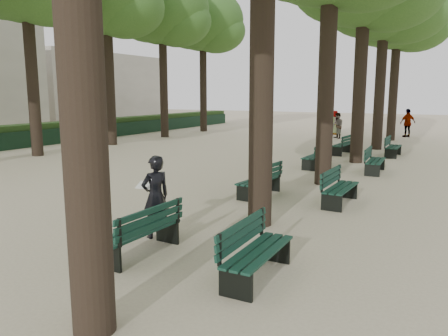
% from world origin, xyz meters
% --- Properties ---
extents(ground, '(120.00, 120.00, 0.00)m').
position_xyz_m(ground, '(0.00, 0.00, 0.00)').
color(ground, beige).
rests_on(ground, ground).
extents(tree_central_5, '(6.00, 6.00, 9.95)m').
position_xyz_m(tree_central_5, '(1.50, 23.00, 7.65)').
color(tree_central_5, '#33261C').
rests_on(tree_central_5, ground).
extents(tree_far_4, '(6.00, 6.00, 10.45)m').
position_xyz_m(tree_far_4, '(-12.00, 18.00, 8.14)').
color(tree_far_4, '#33261C').
rests_on(tree_far_4, ground).
extents(tree_far_5, '(6.00, 6.00, 10.45)m').
position_xyz_m(tree_far_5, '(-12.00, 23.00, 8.14)').
color(tree_far_5, '#33261C').
rests_on(tree_far_5, ground).
extents(bench_left_0, '(0.63, 1.82, 0.92)m').
position_xyz_m(bench_left_0, '(0.37, 0.27, 0.27)').
color(bench_left_0, black).
rests_on(bench_left_0, ground).
extents(bench_left_1, '(0.72, 1.84, 0.92)m').
position_xyz_m(bench_left_1, '(0.37, 5.52, 0.27)').
color(bench_left_1, black).
rests_on(bench_left_1, ground).
extents(bench_left_2, '(0.63, 1.82, 0.92)m').
position_xyz_m(bench_left_2, '(0.37, 10.91, 0.27)').
color(bench_left_2, black).
rests_on(bench_left_2, ground).
extents(bench_left_3, '(0.71, 1.84, 0.92)m').
position_xyz_m(bench_left_3, '(0.37, 15.25, 0.27)').
color(bench_left_3, black).
rests_on(bench_left_3, ground).
extents(bench_right_0, '(0.60, 1.81, 0.92)m').
position_xyz_m(bench_right_0, '(2.63, 0.35, 0.27)').
color(bench_right_0, black).
rests_on(bench_right_0, ground).
extents(bench_right_1, '(0.61, 1.81, 0.92)m').
position_xyz_m(bench_right_1, '(2.63, 5.64, 0.27)').
color(bench_right_1, black).
rests_on(bench_right_1, ground).
extents(bench_right_2, '(0.66, 1.83, 0.92)m').
position_xyz_m(bench_right_2, '(2.63, 10.84, 0.27)').
color(bench_right_2, black).
rests_on(bench_right_2, ground).
extents(bench_right_3, '(0.57, 1.80, 0.92)m').
position_xyz_m(bench_right_3, '(2.63, 15.59, 0.27)').
color(bench_right_3, black).
rests_on(bench_right_3, ground).
extents(man_with_map, '(0.73, 0.75, 1.67)m').
position_xyz_m(man_with_map, '(-0.00, 1.23, 0.84)').
color(man_with_map, black).
rests_on(man_with_map, ground).
extents(pedestrian_d, '(0.68, 0.88, 1.67)m').
position_xyz_m(pedestrian_d, '(-2.56, 25.20, 0.83)').
color(pedestrian_d, '#262628').
rests_on(pedestrian_d, ground).
extents(pedestrian_a, '(0.78, 0.82, 1.65)m').
position_xyz_m(pedestrian_a, '(-1.66, 22.45, 0.83)').
color(pedestrian_a, '#262628').
rests_on(pedestrian_a, ground).
extents(pedestrian_c, '(1.08, 1.00, 1.87)m').
position_xyz_m(pedestrian_c, '(2.19, 25.57, 0.94)').
color(pedestrian_c, '#262628').
rests_on(pedestrian_c, ground).
extents(fence, '(0.08, 42.00, 0.90)m').
position_xyz_m(fence, '(-15.00, 11.00, 0.45)').
color(fence, black).
rests_on(fence, ground).
extents(hedge, '(1.20, 42.00, 1.20)m').
position_xyz_m(hedge, '(-15.70, 11.00, 0.60)').
color(hedge, '#1E3B14').
rests_on(hedge, ground).
extents(building_far, '(12.00, 16.00, 7.00)m').
position_xyz_m(building_far, '(-33.00, 30.00, 3.50)').
color(building_far, '#B7B2A3').
rests_on(building_far, ground).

